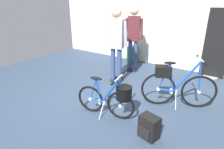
% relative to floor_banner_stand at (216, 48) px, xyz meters
% --- Properties ---
extents(ground_plane, '(7.49, 7.49, 0.00)m').
position_rel_floor_banner_stand_xyz_m(ground_plane, '(-1.59, -2.71, -0.78)').
color(ground_plane, '#2D3D51').
extents(back_wall, '(7.49, 0.10, 3.09)m').
position_rel_floor_banner_stand_xyz_m(back_wall, '(-1.59, 0.22, 0.76)').
color(back_wall, silver).
rests_on(back_wall, ground_plane).
extents(floor_banner_stand, '(0.60, 0.36, 1.74)m').
position_rel_floor_banner_stand_xyz_m(floor_banner_stand, '(0.00, 0.00, 0.00)').
color(floor_banner_stand, '#B7B7BC').
rests_on(floor_banner_stand, ground_plane).
extents(folding_bike_foreground, '(1.06, 0.53, 0.76)m').
position_rel_floor_banner_stand_xyz_m(folding_bike_foreground, '(-1.11, -3.00, -0.41)').
color(folding_bike_foreground, black).
rests_on(folding_bike_foreground, ground_plane).
extents(display_bike_left, '(1.25, 0.70, 0.96)m').
position_rel_floor_banner_stand_xyz_m(display_bike_left, '(-0.36, -2.02, -0.35)').
color(display_bike_left, black).
rests_on(display_bike_left, ground_plane).
extents(visitor_near_wall, '(0.50, 0.35, 1.76)m').
position_rel_floor_banner_stand_xyz_m(visitor_near_wall, '(-1.97, -0.73, 0.24)').
color(visitor_near_wall, navy).
rests_on(visitor_near_wall, ground_plane).
extents(visitor_browsing, '(0.52, 0.33, 1.76)m').
position_rel_floor_banner_stand_xyz_m(visitor_browsing, '(-1.88, -1.70, 0.24)').
color(visitor_browsing, navy).
rests_on(visitor_browsing, ground_plane).
extents(rolling_suitcase, '(0.23, 0.38, 0.83)m').
position_rel_floor_banner_stand_xyz_m(rolling_suitcase, '(-2.32, -0.11, -0.50)').
color(rolling_suitcase, '#19472D').
rests_on(rolling_suitcase, ground_plane).
extents(backpack_on_floor, '(0.32, 0.27, 0.36)m').
position_rel_floor_banner_stand_xyz_m(backpack_on_floor, '(-0.35, -3.13, -0.61)').
color(backpack_on_floor, black).
rests_on(backpack_on_floor, ground_plane).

